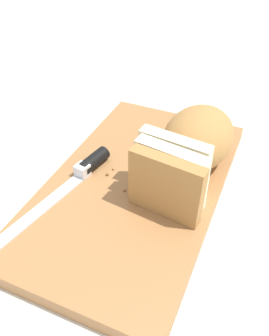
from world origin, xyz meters
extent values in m
plane|color=silver|center=(0.00, 0.00, 0.00)|extent=(3.00, 3.00, 0.00)
cube|color=#9E6B3D|center=(0.00, 0.00, 0.01)|extent=(0.46, 0.27, 0.02)
ellipsoid|color=#A8753D|center=(-0.09, 0.07, 0.07)|extent=(0.16, 0.13, 0.09)
cube|color=beige|center=(-0.01, 0.06, 0.07)|extent=(0.04, 0.11, 0.10)
cube|color=beige|center=(0.02, 0.06, 0.07)|extent=(0.04, 0.11, 0.10)
cube|color=#A8753D|center=(0.04, 0.06, 0.07)|extent=(0.04, 0.11, 0.10)
cube|color=silver|center=(0.11, -0.11, 0.03)|extent=(0.19, 0.06, 0.00)
cylinder|color=black|center=(-0.01, -0.08, 0.04)|extent=(0.06, 0.04, 0.02)
cube|color=silver|center=(0.02, -0.08, 0.03)|extent=(0.02, 0.02, 0.02)
sphere|color=#996633|center=(0.00, -0.05, 0.03)|extent=(0.01, 0.01, 0.01)
sphere|color=#996633|center=(-0.02, -0.04, 0.03)|extent=(0.00, 0.00, 0.00)
sphere|color=#996633|center=(0.02, -0.01, 0.03)|extent=(0.00, 0.00, 0.00)
camera|label=1|loc=(0.39, 0.16, 0.41)|focal=38.64mm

